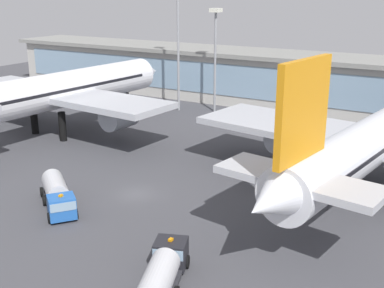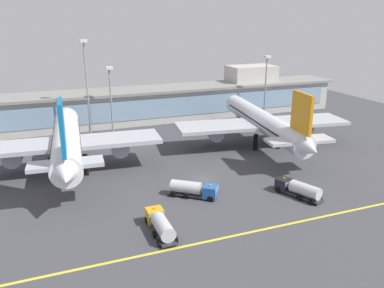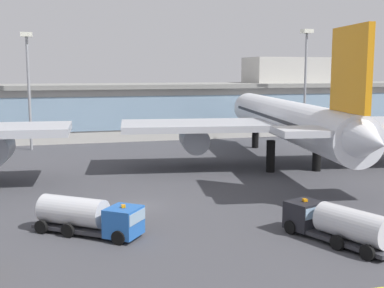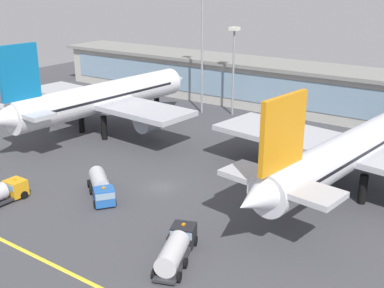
# 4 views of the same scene
# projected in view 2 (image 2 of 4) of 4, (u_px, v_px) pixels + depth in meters

# --- Properties ---
(ground_plane) EXTENTS (185.72, 185.72, 0.00)m
(ground_plane) POSITION_uv_depth(u_px,v_px,m) (203.00, 179.00, 80.27)
(ground_plane) COLOR #424247
(taxiway_centreline_stripe) EXTENTS (148.57, 0.50, 0.01)m
(taxiway_centreline_stripe) POSITION_uv_depth(u_px,v_px,m) (259.00, 230.00, 60.76)
(taxiway_centreline_stripe) COLOR yellow
(taxiway_centreline_stripe) RESTS_ON ground
(terminal_building) EXTENTS (135.65, 14.00, 15.46)m
(terminal_building) POSITION_uv_depth(u_px,v_px,m) (148.00, 103.00, 123.63)
(terminal_building) COLOR beige
(terminal_building) RESTS_ON ground
(airliner_near_left) EXTENTS (39.57, 47.77, 18.61)m
(airliner_near_left) POSITION_uv_depth(u_px,v_px,m) (67.00, 141.00, 81.79)
(airliner_near_left) COLOR black
(airliner_near_left) RESTS_ON ground
(airliner_near_right) EXTENTS (44.68, 52.18, 17.02)m
(airliner_near_right) POSITION_uv_depth(u_px,v_px,m) (263.00, 122.00, 99.13)
(airliner_near_right) COLOR black
(airliner_near_right) RESTS_ON ground
(fuel_tanker_truck) EXTENTS (2.94, 9.06, 2.90)m
(fuel_tanker_truck) POSITION_uv_depth(u_px,v_px,m) (160.00, 223.00, 59.88)
(fuel_tanker_truck) COLOR black
(fuel_tanker_truck) RESTS_ON ground
(baggage_tug_near) EXTENTS (5.65, 9.31, 2.90)m
(baggage_tug_near) POSITION_uv_depth(u_px,v_px,m) (297.00, 188.00, 72.08)
(baggage_tug_near) COLOR black
(baggage_tug_near) RESTS_ON ground
(service_truck_far) EXTENTS (8.68, 7.39, 2.90)m
(service_truck_far) POSITION_uv_depth(u_px,v_px,m) (195.00, 189.00, 71.73)
(service_truck_far) COLOR black
(service_truck_far) RESTS_ON ground
(apron_light_mast_west) EXTENTS (1.80, 1.80, 26.06)m
(apron_light_mast_west) POSITION_uv_depth(u_px,v_px,m) (86.00, 76.00, 101.49)
(apron_light_mast_west) COLOR gray
(apron_light_mast_west) RESTS_ON ground
(apron_light_mast_centre) EXTENTS (1.80, 1.80, 18.77)m
(apron_light_mast_centre) POSITION_uv_depth(u_px,v_px,m) (110.00, 89.00, 107.14)
(apron_light_mast_centre) COLOR gray
(apron_light_mast_centre) RESTS_ON ground
(apron_light_mast_east) EXTENTS (1.80, 1.80, 20.14)m
(apron_light_mast_east) POSITION_uv_depth(u_px,v_px,m) (266.00, 77.00, 122.79)
(apron_light_mast_east) COLOR gray
(apron_light_mast_east) RESTS_ON ground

